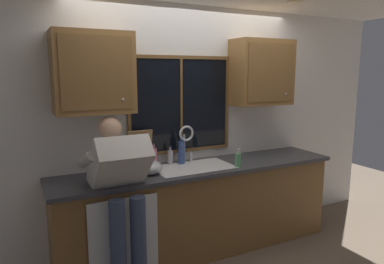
% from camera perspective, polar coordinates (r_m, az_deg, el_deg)
% --- Properties ---
extents(back_wall, '(5.32, 0.12, 2.55)m').
position_cam_1_polar(back_wall, '(3.84, -1.11, 0.84)').
color(back_wall, silver).
rests_on(back_wall, floor).
extents(ceiling_downlight_right, '(0.14, 0.14, 0.01)m').
position_cam_1_polar(ceiling_downlight_right, '(3.80, 16.32, 19.59)').
color(ceiling_downlight_right, '#FFEAB2').
extents(window_glass, '(1.10, 0.02, 0.95)m').
position_cam_1_polar(window_glass, '(3.71, -1.83, 4.42)').
color(window_glass, black).
extents(window_frame_top, '(1.17, 0.02, 0.04)m').
position_cam_1_polar(window_frame_top, '(3.69, -1.81, 12.04)').
color(window_frame_top, brown).
extents(window_frame_bottom, '(1.17, 0.02, 0.04)m').
position_cam_1_polar(window_frame_bottom, '(3.78, -1.73, -3.04)').
color(window_frame_bottom, brown).
extents(window_frame_left, '(0.03, 0.02, 0.95)m').
position_cam_1_polar(window_frame_left, '(3.50, -10.21, 3.94)').
color(window_frame_left, brown).
extents(window_frame_right, '(0.03, 0.02, 0.95)m').
position_cam_1_polar(window_frame_right, '(3.98, 5.67, 4.74)').
color(window_frame_right, brown).
extents(window_mullion_center, '(0.02, 0.02, 0.95)m').
position_cam_1_polar(window_mullion_center, '(3.70, -1.75, 4.41)').
color(window_mullion_center, brown).
extents(lower_cabinet_run, '(2.92, 0.58, 0.88)m').
position_cam_1_polar(lower_cabinet_run, '(3.77, 1.32, -12.56)').
color(lower_cabinet_run, brown).
rests_on(lower_cabinet_run, floor).
extents(countertop, '(2.98, 0.62, 0.04)m').
position_cam_1_polar(countertop, '(3.60, 1.50, -5.88)').
color(countertop, '#38383D').
rests_on(countertop, lower_cabinet_run).
extents(dishwasher_front, '(0.60, 0.02, 0.74)m').
position_cam_1_polar(dishwasher_front, '(3.18, -10.92, -16.82)').
color(dishwasher_front, white).
extents(upper_cabinet_left, '(0.69, 0.36, 0.72)m').
position_cam_1_polar(upper_cabinet_left, '(3.25, -15.70, 9.22)').
color(upper_cabinet_left, olive).
extents(upper_cabinet_right, '(0.69, 0.36, 0.72)m').
position_cam_1_polar(upper_cabinet_right, '(4.05, 11.24, 9.43)').
color(upper_cabinet_right, olive).
extents(sink, '(0.80, 0.46, 0.21)m').
position_cam_1_polar(sink, '(3.59, 0.23, -7.20)').
color(sink, silver).
rests_on(sink, lower_cabinet_run).
extents(faucet, '(0.18, 0.09, 0.40)m').
position_cam_1_polar(faucet, '(3.67, -0.95, -1.20)').
color(faucet, silver).
rests_on(faucet, countertop).
extents(person_standing, '(0.53, 0.72, 1.48)m').
position_cam_1_polar(person_standing, '(3.02, -11.54, -8.53)').
color(person_standing, '#384260').
rests_on(person_standing, floor).
extents(knife_block, '(0.12, 0.18, 0.32)m').
position_cam_1_polar(knife_block, '(3.44, -8.47, -4.53)').
color(knife_block, brown).
rests_on(knife_block, countertop).
extents(cutting_board, '(0.25, 0.10, 0.39)m').
position_cam_1_polar(cutting_board, '(3.52, -8.55, -2.78)').
color(cutting_board, '#997047').
rests_on(cutting_board, countertop).
extents(mixing_bowl, '(0.26, 0.26, 0.13)m').
position_cam_1_polar(mixing_bowl, '(3.35, -7.06, -5.73)').
color(mixing_bowl, '#B7B7BC').
rests_on(mixing_bowl, countertop).
extents(soap_dispenser, '(0.06, 0.07, 0.19)m').
position_cam_1_polar(soap_dispenser, '(3.59, 7.48, -4.45)').
color(soap_dispenser, '#59A566').
rests_on(soap_dispenser, countertop).
extents(bottle_green_glass, '(0.07, 0.07, 0.25)m').
position_cam_1_polar(bottle_green_glass, '(3.56, -6.28, -4.07)').
color(bottle_green_glass, pink).
rests_on(bottle_green_glass, countertop).
extents(bottle_tall_clear, '(0.06, 0.06, 0.19)m').
position_cam_1_polar(bottle_tall_clear, '(3.66, -3.56, -4.02)').
color(bottle_tall_clear, '#B7B7BC').
rests_on(bottle_tall_clear, countertop).
extents(bottle_amber_small, '(0.07, 0.07, 0.31)m').
position_cam_1_polar(bottle_amber_small, '(3.66, -1.72, -3.21)').
color(bottle_amber_small, '#334C8C').
rests_on(bottle_amber_small, countertop).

